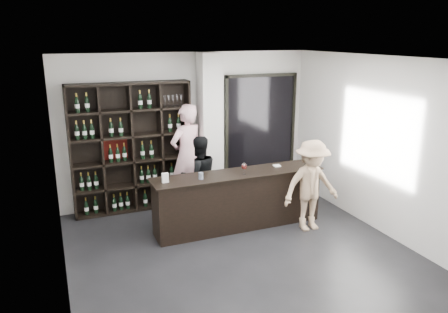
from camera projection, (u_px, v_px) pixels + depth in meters
name	position (u px, v px, depth m)	size (l,w,h in m)	color
floor	(247.00, 259.00, 6.47)	(5.00, 5.50, 0.01)	black
wine_shelf	(132.00, 148.00, 8.02)	(2.20, 0.35, 2.40)	black
structural_column	(210.00, 129.00, 8.41)	(0.40, 0.40, 2.90)	silver
glass_panel	(260.00, 125.00, 9.06)	(1.60, 0.08, 2.10)	black
tasting_counter	(238.00, 200.00, 7.45)	(2.96, 0.62, 0.97)	black
taster_pink	(187.00, 156.00, 8.29)	(0.72, 0.47, 1.98)	#FABDC6
taster_black	(199.00, 176.00, 7.89)	(0.72, 0.56, 1.48)	black
customer	(311.00, 186.00, 7.28)	(1.01, 0.58, 1.56)	tan
wine_glass	(244.00, 168.00, 7.20)	(0.09, 0.09, 0.22)	white
spit_cup	(201.00, 176.00, 6.98)	(0.08, 0.08, 0.11)	#99A5BB
napkin_stack	(277.00, 166.00, 7.68)	(0.11, 0.11, 0.02)	white
card_stand	(165.00, 178.00, 6.82)	(0.10, 0.05, 0.15)	white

